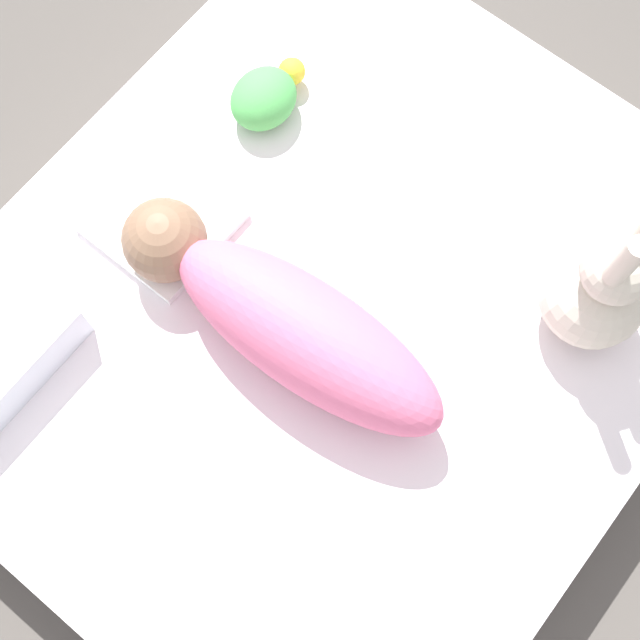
{
  "coord_description": "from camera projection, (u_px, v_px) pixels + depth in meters",
  "views": [
    {
      "loc": [
        -0.37,
        -0.27,
        1.58
      ],
      "look_at": [
        -0.04,
        -0.01,
        0.25
      ],
      "focal_mm": 50.0,
      "sensor_mm": 36.0,
      "label": 1
    }
  ],
  "objects": [
    {
      "name": "burp_cloth",
      "position": [
        163.0,
        221.0,
        1.49
      ],
      "size": [
        0.2,
        0.21,
        0.02
      ],
      "color": "white",
      "rests_on": "bed_mattress"
    },
    {
      "name": "turtle_plush",
      "position": [
        266.0,
        96.0,
        1.52
      ],
      "size": [
        0.16,
        0.11,
        0.08
      ],
      "color": "#51B756",
      "rests_on": "bed_mattress"
    },
    {
      "name": "bunny_plush",
      "position": [
        599.0,
        289.0,
        1.34
      ],
      "size": [
        0.17,
        0.17,
        0.34
      ],
      "color": "beige",
      "rests_on": "bed_mattress"
    },
    {
      "name": "bed_mattress",
      "position": [
        331.0,
        326.0,
        1.55
      ],
      "size": [
        1.25,
        1.09,
        0.2
      ],
      "color": "white",
      "rests_on": "ground_plane"
    },
    {
      "name": "swaddled_baby",
      "position": [
        285.0,
        321.0,
        1.36
      ],
      "size": [
        0.2,
        0.59,
        0.17
      ],
      "rotation": [
        0.0,
        0.0,
        1.63
      ],
      "color": "pink",
      "rests_on": "bed_mattress"
    },
    {
      "name": "ground_plane",
      "position": [
        330.0,
        342.0,
        1.64
      ],
      "size": [
        12.0,
        12.0,
        0.0
      ],
      "primitive_type": "plane",
      "color": "#514C47"
    }
  ]
}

